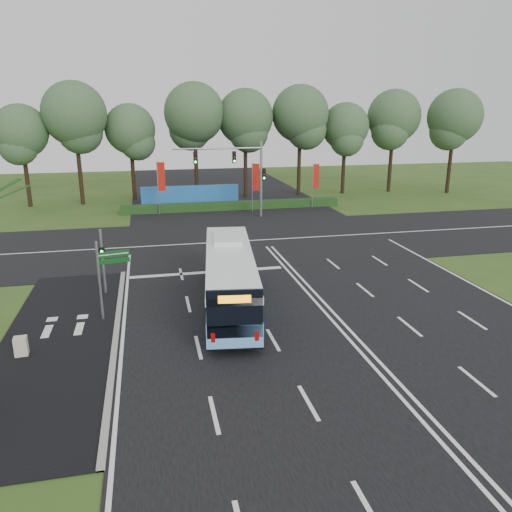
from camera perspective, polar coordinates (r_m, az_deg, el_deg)
The scene contains 16 objects.
ground at distance 27.61m, azimuth 6.06°, elevation -4.47°, with size 120.00×120.00×0.00m, color #2E501A.
road_main at distance 27.60m, azimuth 6.06°, elevation -4.43°, with size 20.00×120.00×0.04m, color black.
road_cross at distance 38.62m, azimuth 0.50°, elevation 1.81°, with size 120.00×14.00×0.05m, color black.
bike_path at distance 23.93m, azimuth -21.50°, elevation -8.95°, with size 5.00×18.00×0.06m, color black.
kerb_strip at distance 23.61m, azimuth -15.70°, elevation -8.64°, with size 0.25×18.00×0.12m, color gray.
city_bus at distance 25.32m, azimuth -3.03°, elevation -2.47°, with size 3.74×11.40×3.21m.
pedestrian_signal at distance 28.19m, azimuth -17.11°, elevation -0.39°, with size 0.34×0.43×3.66m.
street_sign at distance 24.65m, azimuth -16.76°, elevation -1.59°, with size 1.51×0.37×3.94m.
utility_cabinet at distance 23.00m, azimuth -25.27°, elevation -9.37°, with size 0.51×0.43×0.86m, color beige.
banner_flag_left at distance 48.53m, azimuth -10.88°, elevation 8.51°, with size 0.75×0.16×5.10m.
banner_flag_mid at distance 48.71m, azimuth -0.13°, elevation 8.66°, with size 0.70×0.21×4.86m.
banner_flag_right at distance 51.40m, azimuth 6.78°, elevation 8.75°, with size 0.67×0.07×4.55m.
traffic_light_gantry at distance 46.00m, azimuth -1.62°, elevation 10.08°, with size 8.41×0.28×7.00m.
hedge at distance 50.50m, azimuth -2.67°, elevation 5.76°, with size 22.00×1.20×0.80m, color #173513.
blue_hoarding at distance 52.32m, azimuth -7.50°, elevation 6.79°, with size 10.00×0.30×2.20m, color #1F61AD.
eucalyptus_row at distance 57.06m, azimuth -0.18°, elevation 15.46°, with size 53.19×9.08×12.63m.
Camera 1 is at (-8.32, -24.40, 9.88)m, focal length 35.00 mm.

